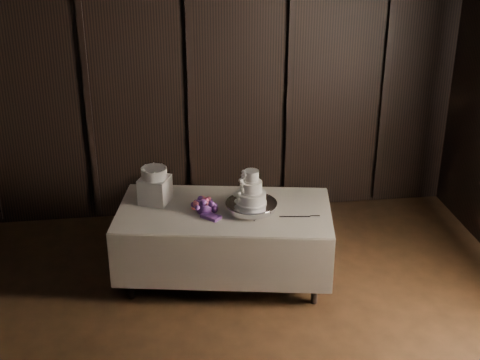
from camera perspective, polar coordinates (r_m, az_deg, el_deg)
name	(u,v)px	position (r m, az deg, el deg)	size (l,w,h in m)	color
room	(228,249)	(4.13, -1.05, -5.89)	(6.08, 7.08, 3.08)	black
display_table	(224,241)	(6.41, -1.33, -5.24)	(2.15, 1.38, 0.76)	silver
cake_stand	(251,207)	(6.19, 0.97, -2.33)	(0.48, 0.48, 0.09)	silver
wedding_cake	(249,191)	(6.09, 0.78, -0.95)	(0.30, 0.27, 0.32)	white
bouquet	(204,206)	(6.17, -3.08, -2.27)	(0.29, 0.39, 0.18)	#BB4D63
box_pedestal	(155,190)	(6.39, -7.26, -0.82)	(0.26, 0.26, 0.25)	white
small_cake	(154,173)	(6.32, -7.34, 0.61)	(0.24, 0.24, 0.10)	white
cake_knife	(295,217)	(6.12, 4.69, -3.14)	(0.37, 0.02, 0.01)	silver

